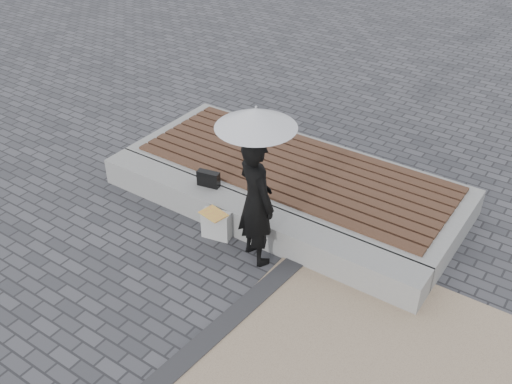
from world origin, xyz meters
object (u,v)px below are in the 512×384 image
woman (256,201)px  handbag (208,179)px  seating_ledge (248,219)px  parasol (256,118)px  canvas_tote (216,225)px

woman → handbag: (-1.15, 0.50, -0.35)m
seating_ledge → handbag: handbag is taller
parasol → canvas_tote: bearing=176.9°
seating_ledge → woman: bearing=-44.3°
seating_ledge → handbag: size_ratio=15.63×
parasol → handbag: bearing=156.6°
parasol → woman: bearing=180.0°
seating_ledge → parasol: 1.87m
seating_ledge → woman: size_ratio=2.89×
handbag → woman: bearing=-35.0°
seating_ledge → parasol: size_ratio=4.15×
woman → canvas_tote: woman is taller
woman → parasol: (0.00, 0.00, 1.12)m
woman → parasol: parasol is taller
woman → canvas_tote: 0.94m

